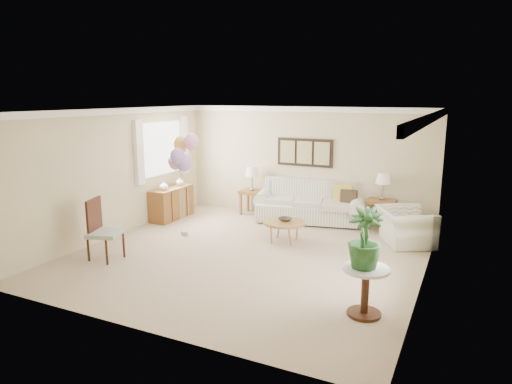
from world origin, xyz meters
TOP-DOWN VIEW (x-y plane):
  - ground_plane at (0.00, 0.00)m, footprint 6.00×6.00m
  - room_shell at (-0.11, 0.09)m, footprint 6.04×6.04m
  - wall_art_triptych at (0.00, 2.96)m, footprint 1.35×0.06m
  - sofa at (0.26, 2.69)m, footprint 2.77×1.44m
  - end_table_left at (-1.23, 2.70)m, footprint 0.54×0.49m
  - end_table_right at (1.85, 2.82)m, footprint 0.59×0.54m
  - lamp_left at (-1.23, 2.70)m, footprint 0.33×0.33m
  - lamp_right at (1.85, 2.82)m, footprint 0.33×0.33m
  - coffee_table at (0.30, 1.00)m, footprint 0.84×0.84m
  - decor_bowl at (0.31, 1.04)m, footprint 0.32×0.32m
  - armchair at (2.47, 1.91)m, footprint 1.33×1.38m
  - side_table at (2.43, -1.40)m, footprint 0.61×0.61m
  - potted_plant at (2.39, -1.42)m, footprint 0.48×0.48m
  - accent_chair at (-2.24, -1.27)m, footprint 0.66×0.66m
  - credenza at (-2.76, 1.50)m, footprint 0.46×1.20m
  - vase_white at (-2.74, 1.21)m, footprint 0.21×0.21m
  - vase_sage at (-2.74, 1.83)m, footprint 0.22×0.22m
  - balloon_cluster at (-1.72, 0.49)m, footprint 0.62×0.59m

SIDE VIEW (x-z plane):
  - ground_plane at x=0.00m, z-range 0.00..0.00m
  - armchair at x=2.47m, z-range 0.00..0.70m
  - credenza at x=-2.76m, z-range 0.00..0.74m
  - sofa at x=0.26m, z-range -0.10..0.85m
  - coffee_table at x=0.30m, z-range 0.18..0.60m
  - decor_bowl at x=0.31m, z-range 0.42..0.48m
  - end_table_left at x=-1.23m, z-range 0.20..0.79m
  - side_table at x=2.43m, z-range 0.17..0.83m
  - end_table_right at x=1.85m, z-range 0.22..0.86m
  - accent_chair at x=-2.24m, z-range 0.02..1.10m
  - vase_sage at x=-2.74m, z-range 0.74..0.93m
  - vase_white at x=-2.74m, z-range 0.74..0.94m
  - lamp_left at x=-1.23m, z-range 0.74..1.33m
  - potted_plant at x=2.39m, z-range 0.67..1.45m
  - lamp_right at x=1.85m, z-range 0.80..1.38m
  - wall_art_triptych at x=0.00m, z-range 1.23..1.88m
  - room_shell at x=-0.11m, z-range 0.33..2.93m
  - balloon_cluster at x=-1.72m, z-range 0.64..2.77m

